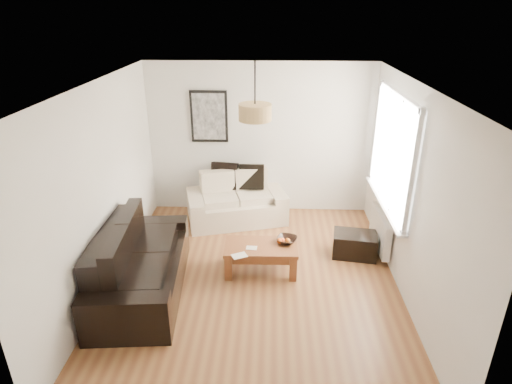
{
  "coord_description": "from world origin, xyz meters",
  "views": [
    {
      "loc": [
        0.21,
        -4.75,
        3.41
      ],
      "look_at": [
        0.0,
        0.6,
        1.05
      ],
      "focal_mm": 29.86,
      "sensor_mm": 36.0,
      "label": 1
    }
  ],
  "objects_px": {
    "loveseat_cream": "(236,199)",
    "ottoman": "(355,245)",
    "sofa_leather": "(140,261)",
    "coffee_table": "(261,258)"
  },
  "relations": [
    {
      "from": "sofa_leather",
      "to": "ottoman",
      "type": "xyz_separation_m",
      "value": [
        2.88,
        0.96,
        -0.26
      ]
    },
    {
      "from": "sofa_leather",
      "to": "ottoman",
      "type": "height_order",
      "value": "sofa_leather"
    },
    {
      "from": "coffee_table",
      "to": "loveseat_cream",
      "type": "bearing_deg",
      "value": 106.85
    },
    {
      "from": "loveseat_cream",
      "to": "ottoman",
      "type": "xyz_separation_m",
      "value": [
        1.83,
        -1.07,
        -0.22
      ]
    },
    {
      "from": "loveseat_cream",
      "to": "sofa_leather",
      "type": "bearing_deg",
      "value": -132.28
    },
    {
      "from": "loveseat_cream",
      "to": "sofa_leather",
      "type": "xyz_separation_m",
      "value": [
        -1.05,
        -2.03,
        0.04
      ]
    },
    {
      "from": "loveseat_cream",
      "to": "ottoman",
      "type": "distance_m",
      "value": 2.13
    },
    {
      "from": "coffee_table",
      "to": "ottoman",
      "type": "distance_m",
      "value": 1.44
    },
    {
      "from": "loveseat_cream",
      "to": "ottoman",
      "type": "relative_size",
      "value": 2.58
    },
    {
      "from": "sofa_leather",
      "to": "loveseat_cream",
      "type": "bearing_deg",
      "value": -32.21
    }
  ]
}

